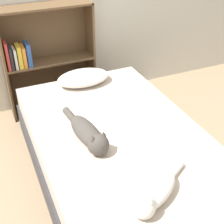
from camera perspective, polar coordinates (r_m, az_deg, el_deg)
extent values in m
plane|color=#997F60|center=(2.63, 1.40, -12.08)|extent=(8.00, 8.00, 0.00)
cube|color=#333338|center=(2.53, 1.45, -9.87)|extent=(1.24, 2.07, 0.28)
cube|color=#C1B2A3|center=(2.38, 1.52, -5.79)|extent=(1.20, 2.01, 0.19)
ellipsoid|color=white|center=(2.96, -5.28, 6.27)|extent=(0.50, 0.31, 0.13)
ellipsoid|color=white|center=(1.85, 8.15, -13.94)|extent=(0.38, 0.31, 0.12)
sphere|color=white|center=(1.75, 5.70, -16.70)|extent=(0.14, 0.14, 0.14)
cone|color=white|center=(1.68, 7.04, -15.63)|extent=(0.04, 0.04, 0.03)
cone|color=white|center=(1.71, 4.67, -14.52)|extent=(0.04, 0.04, 0.03)
cylinder|color=white|center=(2.03, 11.40, -10.34)|extent=(0.17, 0.13, 0.06)
ellipsoid|color=#47423D|center=(2.24, -4.71, -3.64)|extent=(0.20, 0.45, 0.12)
sphere|color=#47423D|center=(2.10, -2.52, -5.98)|extent=(0.15, 0.15, 0.15)
cone|color=#47423D|center=(2.07, -1.57, -3.98)|extent=(0.04, 0.04, 0.03)
cone|color=#47423D|center=(2.04, -3.60, -4.67)|extent=(0.04, 0.04, 0.03)
cylinder|color=#47423D|center=(2.49, -7.62, -0.70)|extent=(0.07, 0.20, 0.05)
cube|color=brown|center=(3.24, -19.01, 7.55)|extent=(0.02, 0.26, 1.11)
cube|color=brown|center=(3.40, -3.95, 10.58)|extent=(0.02, 0.26, 1.11)
cube|color=brown|center=(3.55, -10.37, 1.11)|extent=(0.91, 0.26, 0.02)
cube|color=brown|center=(3.11, -12.48, 18.38)|extent=(0.91, 0.26, 0.02)
cube|color=brown|center=(3.29, -11.32, 9.18)|extent=(0.87, 0.26, 0.02)
cube|color=brown|center=(3.40, -11.83, 9.92)|extent=(0.91, 0.02, 1.11)
cube|color=#B7332D|center=(3.15, -18.70, 9.78)|extent=(0.03, 0.16, 0.27)
cube|color=#232328|center=(3.16, -18.03, 9.48)|extent=(0.03, 0.16, 0.22)
cube|color=beige|center=(3.17, -17.34, 9.43)|extent=(0.02, 0.16, 0.20)
cube|color=gold|center=(3.17, -16.64, 9.77)|extent=(0.04, 0.16, 0.22)
cube|color=orange|center=(3.17, -15.89, 9.83)|extent=(0.03, 0.16, 0.21)
cube|color=#2D519E|center=(3.17, -15.10, 10.19)|extent=(0.04, 0.16, 0.23)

